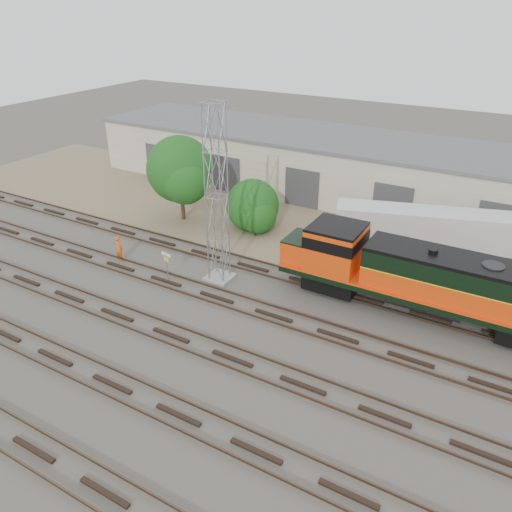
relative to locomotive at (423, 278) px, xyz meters
The scene contains 11 objects.
ground 9.66m from the locomotive, 140.11° to the right, with size 140.00×140.00×0.00m, color #47423A.
dirt_strip 11.76m from the locomotive, 128.57° to the left, with size 80.00×16.00×0.02m, color #726047.
tracks 11.75m from the locomotive, 128.57° to the right, with size 80.00×20.40×0.28m.
warehouse 18.42m from the locomotive, 112.79° to the left, with size 58.40×10.40×5.30m.
locomotive is the anchor object (origin of this frame).
signal_tower 12.97m from the locomotive, 169.21° to the right, with size 1.68×1.68×11.40m.
sign_post 15.87m from the locomotive, 164.89° to the right, with size 0.81×0.16×1.99m.
worker 20.35m from the locomotive, 169.67° to the right, with size 0.67×0.44×1.84m, color #EE5A0D.
semi_trailer 7.53m from the locomotive, 101.88° to the left, with size 11.96×5.76×3.63m.
tree_west 20.79m from the locomotive, 168.13° to the left, with size 5.64×5.37×7.03m.
tree_mid 15.60m from the locomotive, 158.18° to the left, with size 4.46×4.25×4.25m.
Camera 1 is at (11.18, -20.01, 16.64)m, focal length 35.00 mm.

